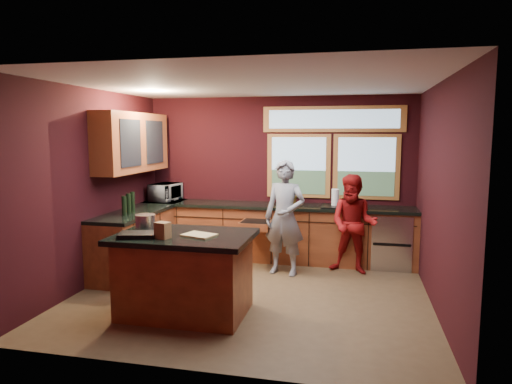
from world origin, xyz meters
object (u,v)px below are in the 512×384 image
(stock_pot, at_px, (145,222))
(person_grey, at_px, (285,218))
(person_red, at_px, (353,224))
(island, at_px, (185,274))
(cutting_board, at_px, (199,235))

(stock_pot, bearing_deg, person_grey, 48.11)
(person_red, bearing_deg, island, -120.25)
(island, height_order, cutting_board, cutting_board)
(island, height_order, stock_pot, stock_pot)
(person_grey, relative_size, person_red, 1.15)
(person_red, relative_size, stock_pot, 6.20)
(island, relative_size, cutting_board, 4.43)
(person_grey, distance_m, stock_pot, 2.16)
(person_red, relative_size, cutting_board, 4.25)
(island, distance_m, person_red, 2.79)
(person_red, bearing_deg, cutting_board, -116.38)
(person_grey, bearing_deg, stock_pot, -119.66)
(island, bearing_deg, person_grey, 63.12)
(person_grey, bearing_deg, person_red, 28.03)
(island, bearing_deg, person_red, 47.22)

